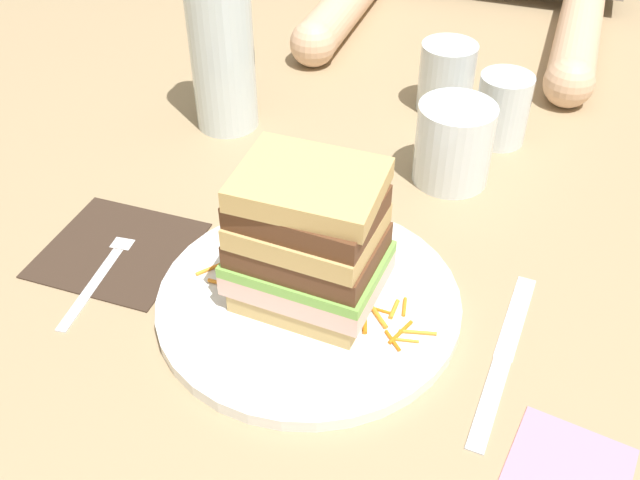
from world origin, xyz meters
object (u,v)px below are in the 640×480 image
Objects in this scene: juice_glass at (453,148)px; napkin_pink at (566,478)px; fork at (107,262)px; knife at (502,360)px; empty_tumbler_0 at (502,109)px; water_bottle at (220,27)px; napkin_dark at (118,249)px; sandwich at (308,241)px; empty_tumbler_1 at (446,77)px; main_plate at (309,301)px.

napkin_pink is (0.15, -0.34, -0.04)m from juice_glass.
napkin_pink is (0.42, -0.09, -0.00)m from fork.
knife is (0.37, 0.00, -0.00)m from fork.
juice_glass reaches higher than napkin_pink.
empty_tumbler_0 reaches higher than napkin_pink.
knife is 0.74× the size of water_bottle.
empty_tumbler_0 reaches higher than knife.
napkin_dark is 0.50× the size of water_bottle.
sandwich is at bearing 177.38° from knife.
water_bottle reaches higher than sandwich.
empty_tumbler_0 is 0.96× the size of empty_tumbler_1.
main_plate reaches higher than fork.
water_bottle is (-0.20, 0.26, 0.12)m from main_plate.
main_plate is at bearing -52.77° from water_bottle.
fork is 0.46m from empty_tumbler_0.
main_plate is at bearing 3.50° from fork.
sandwich reaches higher than main_plate.
sandwich is at bearing -52.70° from water_bottle.
sandwich is at bearing -2.82° from napkin_dark.
juice_glass is 0.10m from empty_tumbler_0.
fork is 0.83× the size of knife.
sandwich is 0.78× the size of fork.
sandwich reaches higher than empty_tumbler_0.
empty_tumbler_1 is at bearing 108.63° from knife.
water_bottle is 3.36× the size of empty_tumbler_0.
fork reaches higher than knife.
empty_tumbler_1 is (0.04, 0.38, 0.04)m from main_plate.
main_plate is 3.01× the size of juice_glass.
empty_tumbler_1 is (-0.04, 0.15, 0.00)m from juice_glass.
water_bottle reaches higher than fork.
juice_glass is at bearing 114.33° from napkin_pink.
fork reaches higher than napkin_pink.
empty_tumbler_0 is at bearing 104.84° from napkin_pink.
napkin_dark and knife have the same top height.
main_plate is 0.97× the size of water_bottle.
water_bottle is (-0.20, 0.26, 0.05)m from sandwich.
napkin_dark is 0.82× the size of fork.
empty_tumbler_1 is at bearing 111.44° from napkin_pink.
napkin_pink is (0.06, -0.09, -0.00)m from knife.
sandwich is 1.61× the size of empty_tumbler_0.
water_bottle is at bearing -167.28° from empty_tumbler_0.
main_plate is 2.03× the size of sandwich.
napkin_pink is at bearing -14.57° from napkin_dark.
empty_tumbler_0 is (0.11, 0.33, -0.03)m from sandwich.
juice_glass is at bearing 71.85° from main_plate.
main_plate is 1.95× the size of napkin_dark.
main_plate is at bearing -104.96° from sandwich.
main_plate is 0.07m from sandwich.
empty_tumbler_0 is at bearing 47.87° from fork.
empty_tumbler_1 is (0.24, 0.39, 0.04)m from fork.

